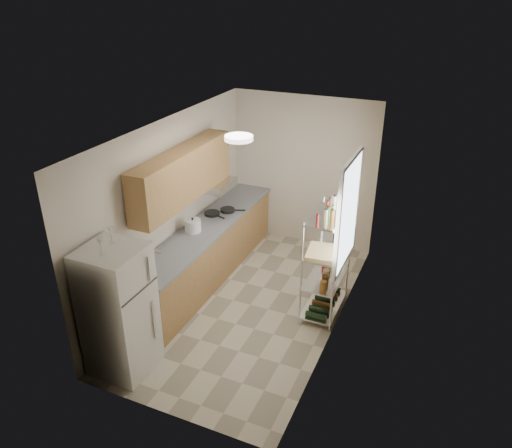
# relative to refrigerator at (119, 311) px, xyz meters

# --- Properties ---
(room) EXTENTS (2.52, 4.42, 2.62)m
(room) POSITION_rel_refrigerator_xyz_m (0.87, 1.76, 0.49)
(room) COLOR beige
(room) RESTS_ON ground
(counter_run) EXTENTS (0.63, 3.51, 0.90)m
(counter_run) POSITION_rel_refrigerator_xyz_m (-0.05, 2.19, -0.36)
(counter_run) COLOR #B4834C
(counter_run) RESTS_ON ground
(upper_cabinets) EXTENTS (0.33, 2.20, 0.72)m
(upper_cabinets) POSITION_rel_refrigerator_xyz_m (-0.18, 1.86, 1.00)
(upper_cabinets) COLOR #B4834C
(upper_cabinets) RESTS_ON room
(range_hood) EXTENTS (0.50, 0.60, 0.12)m
(range_hood) POSITION_rel_refrigerator_xyz_m (-0.13, 2.66, 0.58)
(range_hood) COLOR #B7BABC
(range_hood) RESTS_ON room
(window) EXTENTS (0.06, 1.00, 1.46)m
(window) POSITION_rel_refrigerator_xyz_m (2.10, 2.11, 0.74)
(window) COLOR white
(window) RESTS_ON room
(bakers_rack) EXTENTS (0.45, 0.90, 1.73)m
(bakers_rack) POSITION_rel_refrigerator_xyz_m (1.88, 2.05, 0.30)
(bakers_rack) COLOR silver
(bakers_rack) RESTS_ON ground
(ceiling_dome) EXTENTS (0.34, 0.34, 0.05)m
(ceiling_dome) POSITION_rel_refrigerator_xyz_m (0.87, 1.46, 1.76)
(ceiling_dome) COLOR white
(ceiling_dome) RESTS_ON room
(refrigerator) EXTENTS (0.67, 0.67, 1.62)m
(refrigerator) POSITION_rel_refrigerator_xyz_m (0.00, 0.00, 0.00)
(refrigerator) COLOR silver
(refrigerator) RESTS_ON ground
(wine_glass_a) EXTENTS (0.07, 0.07, 0.21)m
(wine_glass_a) POSITION_rel_refrigerator_xyz_m (0.01, -0.13, 0.92)
(wine_glass_a) COLOR silver
(wine_glass_a) RESTS_ON refrigerator
(wine_glass_b) EXTENTS (0.07, 0.07, 0.19)m
(wine_glass_b) POSITION_rel_refrigerator_xyz_m (-0.07, 0.13, 0.91)
(wine_glass_b) COLOR silver
(wine_glass_b) RESTS_ON refrigerator
(rice_cooker) EXTENTS (0.24, 0.24, 0.19)m
(rice_cooker) POSITION_rel_refrigerator_xyz_m (-0.14, 1.95, 0.18)
(rice_cooker) COLOR white
(rice_cooker) RESTS_ON counter_run
(frying_pan_large) EXTENTS (0.31, 0.31, 0.04)m
(frying_pan_large) POSITION_rel_refrigerator_xyz_m (-0.16, 2.58, 0.11)
(frying_pan_large) COLOR black
(frying_pan_large) RESTS_ON counter_run
(frying_pan_small) EXTENTS (0.30, 0.30, 0.05)m
(frying_pan_small) POSITION_rel_refrigerator_xyz_m (0.02, 2.78, 0.11)
(frying_pan_small) COLOR black
(frying_pan_small) RESTS_ON counter_run
(cutting_board) EXTENTS (0.42, 0.52, 0.03)m
(cutting_board) POSITION_rel_refrigerator_xyz_m (1.84, 1.90, 0.21)
(cutting_board) COLOR tan
(cutting_board) RESTS_ON bakers_rack
(espresso_machine) EXTENTS (0.20, 0.26, 0.27)m
(espresso_machine) POSITION_rel_refrigerator_xyz_m (1.99, 2.35, 0.33)
(espresso_machine) COLOR black
(espresso_machine) RESTS_ON bakers_rack
(storage_bag) EXTENTS (0.10, 0.13, 0.15)m
(storage_bag) POSITION_rel_refrigerator_xyz_m (1.79, 2.39, -0.18)
(storage_bag) COLOR red
(storage_bag) RESTS_ON bakers_rack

